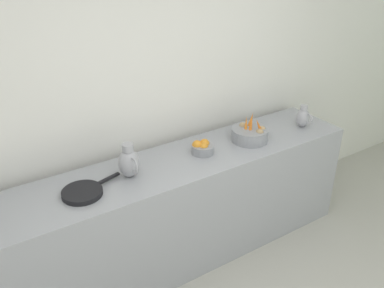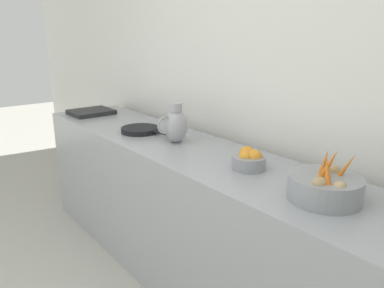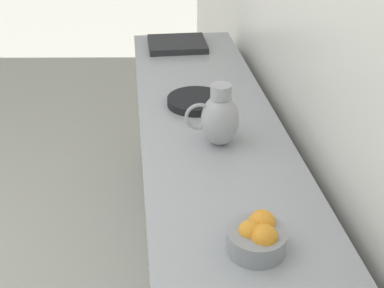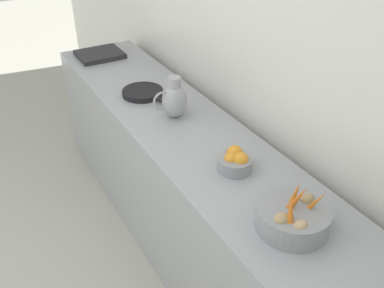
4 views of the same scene
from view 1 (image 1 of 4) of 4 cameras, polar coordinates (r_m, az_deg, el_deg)
tile_wall_left at (r=3.37m, az=-0.49°, el=10.86°), size 0.10×8.29×3.00m
prep_counter at (r=3.30m, az=-3.97°, el=-10.03°), size 0.60×3.30×0.92m
vegetable_colander at (r=3.42m, az=8.04°, el=1.41°), size 0.30×0.30×0.23m
orange_bowl at (r=3.20m, az=1.42°, el=-0.48°), size 0.17×0.17×0.11m
metal_pitcher_tall at (r=2.89m, az=-8.71°, el=-2.49°), size 0.21×0.15×0.25m
metal_pitcher_short at (r=3.74m, az=15.10°, el=3.61°), size 0.17×0.12×0.20m
skillet_on_counter at (r=2.81m, az=-14.85°, el=-6.47°), size 0.27×0.43×0.03m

